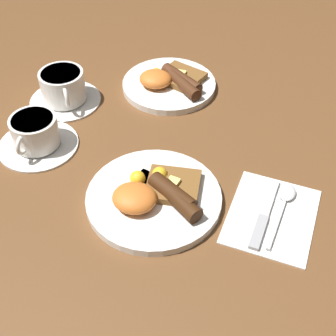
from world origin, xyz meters
The scene contains 8 objects.
ground_plane centered at (0.00, 0.00, 0.00)m, with size 3.00×3.00×0.00m, color brown.
breakfast_plate_near centered at (0.00, 0.00, 0.02)m, with size 0.24×0.24×0.05m.
breakfast_plate_far centered at (-0.06, 0.34, 0.02)m, with size 0.21×0.21×0.05m.
teacup_near centered at (-0.26, 0.08, 0.03)m, with size 0.16×0.16×0.07m.
teacup_far centered at (-0.27, 0.23, 0.03)m, with size 0.15×0.15×0.07m.
napkin centered at (0.20, 0.02, 0.00)m, with size 0.14×0.17×0.01m, color white.
knife centered at (0.19, 0.01, 0.01)m, with size 0.04×0.16×0.01m.
spoon centered at (0.22, 0.05, 0.01)m, with size 0.04×0.15×0.01m.
Camera 1 is at (0.16, -0.52, 0.61)m, focal length 50.00 mm.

